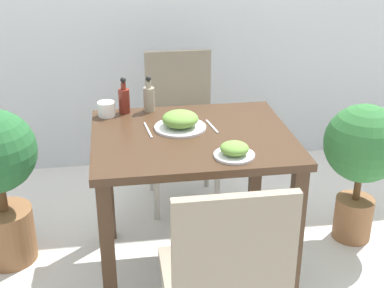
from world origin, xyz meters
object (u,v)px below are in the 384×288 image
chair_far (181,119)px  side_plate (234,151)px  drink_cup (107,109)px  food_plate (180,121)px  potted_plant_right (362,154)px  condiment_bottle (124,99)px  sauce_bottle (149,98)px  chair_near (225,279)px

chair_far → side_plate: 1.04m
side_plate → drink_cup: drink_cup is taller
food_plate → drink_cup: size_ratio=2.83×
potted_plant_right → food_plate: bearing=-176.4°
chair_far → side_plate: (0.10, -1.01, 0.24)m
potted_plant_right → chair_far: bearing=145.5°
condiment_bottle → chair_far: bearing=50.4°
food_plate → condiment_bottle: size_ratio=1.31×
condiment_bottle → potted_plant_right: condiment_bottle is taller
food_plate → side_plate: size_ratio=1.41×
food_plate → potted_plant_right: food_plate is taller
chair_far → sauce_bottle: (-0.21, -0.41, 0.29)m
condiment_bottle → food_plate: bearing=-45.4°
chair_far → side_plate: bearing=-84.6°
chair_near → chair_far: 1.52m
sauce_bottle → drink_cup: bearing=-169.0°
condiment_bottle → chair_near: bearing=-75.2°
chair_near → sauce_bottle: 1.17m
chair_far → potted_plant_right: size_ratio=1.17×
side_plate → chair_near: bearing=-105.4°
food_plate → sauce_bottle: bearing=115.6°
condiment_bottle → drink_cup: bearing=-158.5°
drink_cup → condiment_bottle: bearing=21.5°
chair_near → chair_far: (0.05, 1.52, 0.00)m
chair_near → potted_plant_right: bearing=-135.4°
side_plate → sauce_bottle: (-0.31, 0.60, 0.04)m
sauce_bottle → condiment_bottle: same height
sauce_bottle → condiment_bottle: size_ratio=1.00×
chair_far → sauce_bottle: 0.54m
food_plate → condiment_bottle: condiment_bottle is taller
drink_cup → chair_near: bearing=-70.3°
sauce_bottle → condiment_bottle: 0.13m
side_plate → potted_plant_right: size_ratio=0.22×
food_plate → sauce_bottle: 0.29m
potted_plant_right → condiment_bottle: bearing=170.9°
chair_near → sauce_bottle: (-0.17, 1.12, 0.29)m
condiment_bottle → potted_plant_right: bearing=-9.1°
chair_near → condiment_bottle: 1.18m
sauce_bottle → potted_plant_right: sauce_bottle is taller
side_plate → potted_plant_right: (0.79, 0.40, -0.26)m
side_plate → potted_plant_right: side_plate is taller
chair_far → condiment_bottle: bearing=-129.6°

